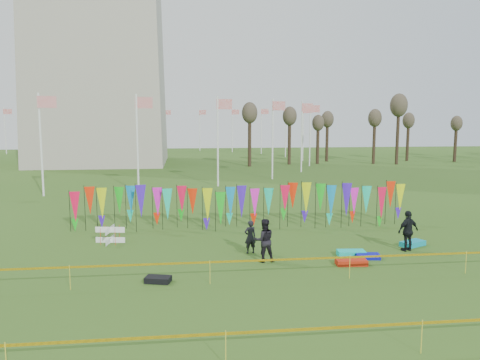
{
  "coord_description": "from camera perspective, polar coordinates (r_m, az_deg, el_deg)",
  "views": [
    {
      "loc": [
        -2.96,
        -17.81,
        5.98
      ],
      "look_at": [
        -0.12,
        6.0,
        2.86
      ],
      "focal_mm": 35.0,
      "sensor_mm": 36.0,
      "label": 1
    }
  ],
  "objects": [
    {
      "name": "caution_tape_far",
      "position": [
        12.22,
        7.17,
        -17.83
      ],
      "size": [
        26.0,
        0.02,
        0.9
      ],
      "color": "#FFC605",
      "rests_on": "ground"
    },
    {
      "name": "person_left",
      "position": [
        21.07,
        1.25,
        -6.94
      ],
      "size": [
        0.63,
        0.52,
        1.5
      ],
      "primitive_type": "imported",
      "rotation": [
        0.0,
        0.0,
        3.39
      ],
      "color": "black",
      "rests_on": "ground"
    },
    {
      "name": "box_kite",
      "position": [
        23.7,
        -15.55,
        -6.46
      ],
      "size": [
        0.73,
        0.73,
        0.81
      ],
      "rotation": [
        0.0,
        0.0,
        -0.16
      ],
      "color": "red",
      "rests_on": "ground"
    },
    {
      "name": "kite_bag_red",
      "position": [
        20.14,
        13.41,
        -9.72
      ],
      "size": [
        1.29,
        0.67,
        0.23
      ],
      "primitive_type": "cube",
      "rotation": [
        0.0,
        0.0,
        -0.07
      ],
      "color": "red",
      "rests_on": "ground"
    },
    {
      "name": "caution_tape_near",
      "position": [
        17.48,
        2.57,
        -9.89
      ],
      "size": [
        26.0,
        0.02,
        0.9
      ],
      "color": "#FFC605",
      "rests_on": "ground"
    },
    {
      "name": "kite_bag_blue",
      "position": [
        21.19,
        15.31,
        -8.95
      ],
      "size": [
        1.06,
        0.66,
        0.21
      ],
      "primitive_type": "cube",
      "rotation": [
        0.0,
        0.0,
        -0.14
      ],
      "color": "#0B0EB8",
      "rests_on": "ground"
    },
    {
      "name": "person_mid",
      "position": [
        19.86,
        2.95,
        -7.35
      ],
      "size": [
        0.93,
        0.61,
        1.84
      ],
      "primitive_type": "imported",
      "rotation": [
        0.0,
        0.0,
        3.21
      ],
      "color": "black",
      "rests_on": "ground"
    },
    {
      "name": "kite_bag_black",
      "position": [
        17.9,
        -9.96,
        -11.85
      ],
      "size": [
        1.03,
        0.75,
        0.21
      ],
      "primitive_type": "cube",
      "rotation": [
        0.0,
        0.0,
        -0.26
      ],
      "color": "black",
      "rests_on": "ground"
    },
    {
      "name": "person_right",
      "position": [
        22.72,
        19.8,
        -5.86
      ],
      "size": [
        1.23,
        0.91,
        1.87
      ],
      "primitive_type": "imported",
      "rotation": [
        0.0,
        0.0,
        3.43
      ],
      "color": "black",
      "rests_on": "ground"
    },
    {
      "name": "flagpole_ring",
      "position": [
        66.76,
        -16.39,
        5.42
      ],
      "size": [
        57.4,
        56.16,
        8.0
      ],
      "color": "silver",
      "rests_on": "ground"
    },
    {
      "name": "kite_bag_turquoise",
      "position": [
        21.41,
        13.4,
        -8.67
      ],
      "size": [
        1.25,
        0.69,
        0.24
      ],
      "primitive_type": "cube",
      "rotation": [
        0.0,
        0.0,
        -0.08
      ],
      "color": "#0DCCBC",
      "rests_on": "ground"
    },
    {
      "name": "banner_row",
      "position": [
        25.8,
        0.52,
        -2.59
      ],
      "size": [
        18.64,
        0.64,
        2.38
      ],
      "color": "black",
      "rests_on": "ground"
    },
    {
      "name": "kite_bag_teal",
      "position": [
        23.86,
        20.3,
        -7.27
      ],
      "size": [
        1.38,
        1.08,
        0.24
      ],
      "primitive_type": "cube",
      "rotation": [
        0.0,
        0.0,
        0.45
      ],
      "color": "#0C94AC",
      "rests_on": "ground"
    },
    {
      "name": "ground",
      "position": [
        19.02,
        2.56,
        -10.91
      ],
      "size": [
        160.0,
        160.0,
        0.0
      ],
      "primitive_type": "plane",
      "color": "#2D5217",
      "rests_on": "ground"
    },
    {
      "name": "tree_line",
      "position": [
        71.01,
        22.88,
        6.99
      ],
      "size": [
        53.92,
        1.92,
        7.84
      ],
      "color": "#36281B",
      "rests_on": "ground"
    }
  ]
}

